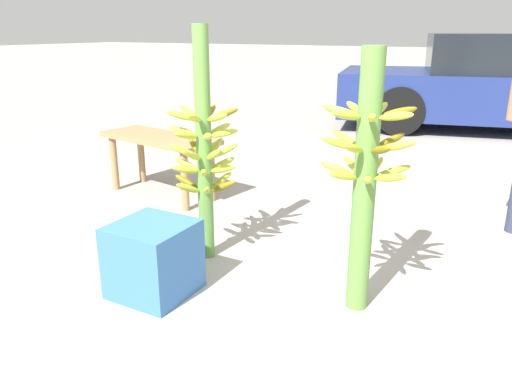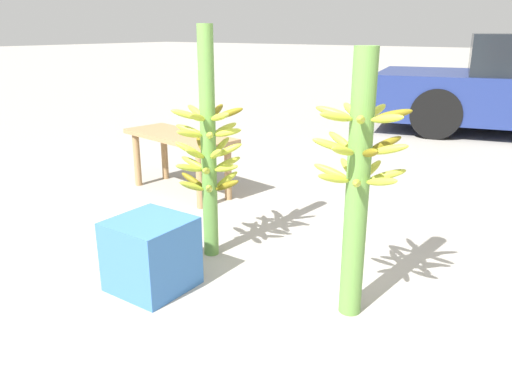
{
  "view_description": "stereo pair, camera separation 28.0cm",
  "coord_description": "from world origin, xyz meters",
  "px_view_note": "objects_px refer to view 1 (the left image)",
  "views": [
    {
      "loc": [
        1.14,
        -1.89,
        1.36
      ],
      "look_at": [
        -0.15,
        0.44,
        0.49
      ],
      "focal_mm": 35.0,
      "sensor_mm": 36.0,
      "label": 1
    },
    {
      "loc": [
        1.38,
        -1.74,
        1.36
      ],
      "look_at": [
        -0.15,
        0.44,
        0.49
      ],
      "focal_mm": 35.0,
      "sensor_mm": 36.0,
      "label": 2
    }
  ],
  "objects_px": {
    "banana_stalk_left": "(204,149)",
    "banana_stalk_center": "(365,176)",
    "produce_crate": "(153,259)",
    "parked_car": "(508,84)",
    "market_bench": "(160,146)"
  },
  "relations": [
    {
      "from": "banana_stalk_left",
      "to": "market_bench",
      "type": "height_order",
      "value": "banana_stalk_left"
    },
    {
      "from": "banana_stalk_center",
      "to": "market_bench",
      "type": "xyz_separation_m",
      "value": [
        -2.04,
        0.95,
        -0.27
      ]
    },
    {
      "from": "banana_stalk_left",
      "to": "banana_stalk_center",
      "type": "relative_size",
      "value": 1.07
    },
    {
      "from": "parked_car",
      "to": "produce_crate",
      "type": "distance_m",
      "value": 6.17
    },
    {
      "from": "banana_stalk_left",
      "to": "market_bench",
      "type": "distance_m",
      "value": 1.34
    },
    {
      "from": "parked_car",
      "to": "produce_crate",
      "type": "xyz_separation_m",
      "value": [
        -1.3,
        -6.01,
        -0.44
      ]
    },
    {
      "from": "banana_stalk_left",
      "to": "produce_crate",
      "type": "distance_m",
      "value": 0.71
    },
    {
      "from": "banana_stalk_center",
      "to": "produce_crate",
      "type": "xyz_separation_m",
      "value": [
        -1.0,
        -0.39,
        -0.5
      ]
    },
    {
      "from": "banana_stalk_left",
      "to": "parked_car",
      "type": "height_order",
      "value": "banana_stalk_left"
    },
    {
      "from": "banana_stalk_center",
      "to": "produce_crate",
      "type": "bearing_deg",
      "value": -158.56
    },
    {
      "from": "banana_stalk_center",
      "to": "parked_car",
      "type": "distance_m",
      "value": 5.63
    },
    {
      "from": "banana_stalk_center",
      "to": "produce_crate",
      "type": "distance_m",
      "value": 1.19
    },
    {
      "from": "banana_stalk_left",
      "to": "market_bench",
      "type": "bearing_deg",
      "value": 141.31
    },
    {
      "from": "parked_car",
      "to": "produce_crate",
      "type": "height_order",
      "value": "parked_car"
    },
    {
      "from": "market_bench",
      "to": "produce_crate",
      "type": "bearing_deg",
      "value": -43.01
    }
  ]
}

